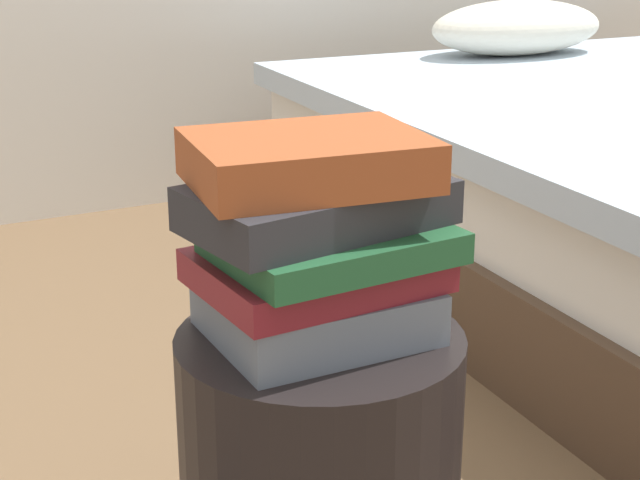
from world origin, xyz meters
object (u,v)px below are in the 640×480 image
(book_maroon, at_px, (313,270))
(book_charcoal, at_px, (321,205))
(book_forest, at_px, (332,243))
(book_rust, at_px, (308,160))
(book_slate, at_px, (318,310))

(book_maroon, bearing_deg, book_charcoal, -33.32)
(book_forest, bearing_deg, book_maroon, 127.85)
(book_maroon, relative_size, book_rust, 1.03)
(book_slate, xyz_separation_m, book_rust, (-0.01, 0.00, 0.17))
(book_forest, xyz_separation_m, book_charcoal, (-0.01, 0.01, 0.04))
(book_slate, bearing_deg, book_maroon, 161.91)
(book_forest, relative_size, book_rust, 0.99)
(book_maroon, relative_size, book_forest, 1.04)
(book_slate, relative_size, book_rust, 0.94)
(book_rust, bearing_deg, book_charcoal, -14.72)
(book_maroon, height_order, book_forest, book_forest)
(book_charcoal, distance_m, book_rust, 0.05)
(book_slate, xyz_separation_m, book_forest, (0.01, -0.01, 0.08))
(book_maroon, distance_m, book_forest, 0.04)
(book_charcoal, xyz_separation_m, book_rust, (-0.01, 0.01, 0.05))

